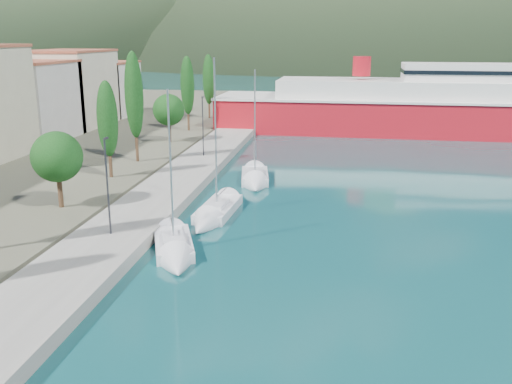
# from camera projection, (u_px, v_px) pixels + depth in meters

# --- Properties ---
(ground) EXTENTS (1400.00, 1400.00, 0.00)m
(ground) POSITION_uv_depth(u_px,v_px,m) (322.00, 91.00, 137.04)
(ground) COLOR #124A4E
(quay) EXTENTS (5.00, 88.00, 0.80)m
(quay) POSITION_uv_depth(u_px,v_px,m) (173.00, 186.00, 48.59)
(quay) COLOR gray
(quay) RESTS_ON ground
(tree_row) EXTENTS (3.69, 63.87, 10.77)m
(tree_row) POSITION_uv_depth(u_px,v_px,m) (128.00, 113.00, 53.71)
(tree_row) COLOR #47301E
(tree_row) RESTS_ON land_strip
(lamp_posts) EXTENTS (0.15, 46.21, 6.06)m
(lamp_posts) POSITION_uv_depth(u_px,v_px,m) (114.00, 179.00, 35.93)
(lamp_posts) COLOR #2D2D33
(lamp_posts) RESTS_ON quay
(sailboat_near) EXTENTS (4.61, 7.77, 10.72)m
(sailboat_near) POSITION_uv_depth(u_px,v_px,m) (175.00, 255.00, 33.57)
(sailboat_near) COLOR silver
(sailboat_near) RESTS_ON ground
(sailboat_mid) EXTENTS (2.76, 8.62, 12.23)m
(sailboat_mid) POSITION_uv_depth(u_px,v_px,m) (211.00, 218.00, 40.47)
(sailboat_mid) COLOR silver
(sailboat_mid) RESTS_ON ground
(sailboat_far) EXTENTS (3.52, 7.71, 10.91)m
(sailboat_far) POSITION_uv_depth(u_px,v_px,m) (255.00, 182.00, 50.45)
(sailboat_far) COLOR silver
(sailboat_far) RESTS_ON ground
(ferry) EXTENTS (54.09, 12.53, 10.70)m
(ferry) POSITION_uv_depth(u_px,v_px,m) (417.00, 109.00, 76.89)
(ferry) COLOR red
(ferry) RESTS_ON ground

